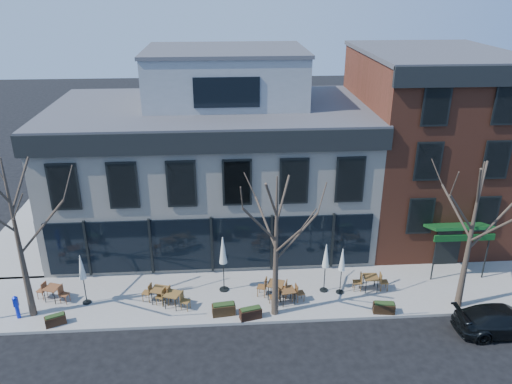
{
  "coord_description": "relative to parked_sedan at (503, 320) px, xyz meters",
  "views": [
    {
      "loc": [
        0.77,
        -23.46,
        14.87
      ],
      "look_at": [
        2.5,
        2.0,
        3.96
      ],
      "focal_mm": 35.0,
      "sensor_mm": 36.0,
      "label": 1
    }
  ],
  "objects": [
    {
      "name": "cafe_set_0",
      "position": [
        -21.07,
        3.7,
        -0.02
      ],
      "size": [
        1.79,
        0.99,
        0.92
      ],
      "color": "brown",
      "rests_on": "sidewalk_front"
    },
    {
      "name": "umbrella_4",
      "position": [
        -6.72,
        3.38,
        1.31
      ],
      "size": [
        0.41,
        0.41,
        2.55
      ],
      "color": "black",
      "rests_on": "sidewalk_front"
    },
    {
      "name": "tree_corner",
      "position": [
        -21.7,
        2.59,
        3.61
      ],
      "size": [
        3.93,
        3.98,
        7.92
      ],
      "color": "#382B21",
      "rests_on": "sidewalk_front"
    },
    {
      "name": "call_box",
      "position": [
        -22.31,
        2.37,
        0.16
      ],
      "size": [
        0.24,
        0.24,
        1.23
      ],
      "color": "#0D1FB5",
      "rests_on": "sidewalk_front"
    },
    {
      "name": "parked_sedan",
      "position": [
        0.0,
        0.0,
        0.0
      ],
      "size": [
        4.43,
        1.83,
        1.28
      ],
      "primitive_type": "imported",
      "rotation": [
        0.0,
        0.0,
        1.58
      ],
      "color": "black",
      "rests_on": "ground"
    },
    {
      "name": "red_brick_building",
      "position": [
        -0.21,
        10.77,
        4.99
      ],
      "size": [
        8.2,
        11.78,
        11.18
      ],
      "color": "brown",
      "rests_on": "ground"
    },
    {
      "name": "cafe_set_2",
      "position": [
        -15.1,
        2.74,
        -0.01
      ],
      "size": [
        1.81,
        1.06,
        0.94
      ],
      "color": "brown",
      "rests_on": "sidewalk_front"
    },
    {
      "name": "tree_mid",
      "position": [
        -10.2,
        1.89,
        3.15
      ],
      "size": [
        3.5,
        3.55,
        7.04
      ],
      "color": "#382B21",
      "rests_on": "sidewalk_front"
    },
    {
      "name": "cafe_set_3",
      "position": [
        -10.03,
        3.18,
        0.03
      ],
      "size": [
        1.98,
        1.07,
        1.02
      ],
      "color": "brown",
      "rests_on": "sidewalk_front"
    },
    {
      "name": "corner_building",
      "position": [
        -13.14,
        10.86,
        4.08
      ],
      "size": [
        18.39,
        10.39,
        11.1
      ],
      "color": "silver",
      "rests_on": "ground"
    },
    {
      "name": "ground",
      "position": [
        -13.21,
        5.79,
        -0.64
      ],
      "size": [
        120.0,
        120.0,
        0.0
      ],
      "primitive_type": "plane",
      "color": "black",
      "rests_on": "ground"
    },
    {
      "name": "planter_3",
      "position": [
        -5.0,
        1.59,
        -0.21
      ],
      "size": [
        1.06,
        0.54,
        0.57
      ],
      "color": "black",
      "rests_on": "sidewalk_front"
    },
    {
      "name": "planter_0",
      "position": [
        -20.41,
        1.74,
        -0.24
      ],
      "size": [
        0.99,
        0.71,
        0.52
      ],
      "color": "#311C10",
      "rests_on": "sidewalk_front"
    },
    {
      "name": "umbrella_3",
      "position": [
        -7.5,
        3.6,
        1.41
      ],
      "size": [
        0.43,
        0.43,
        2.7
      ],
      "color": "black",
      "rests_on": "sidewalk_front"
    },
    {
      "name": "cafe_set_4",
      "position": [
        -9.53,
        2.68,
        -0.0
      ],
      "size": [
        1.85,
        0.85,
        0.95
      ],
      "color": "brown",
      "rests_on": "sidewalk_front"
    },
    {
      "name": "planter_2",
      "position": [
        -11.39,
        1.59,
        -0.21
      ],
      "size": [
        1.09,
        0.65,
        0.57
      ],
      "color": "black",
      "rests_on": "sidewalk_front"
    },
    {
      "name": "cafe_set_5",
      "position": [
        -5.12,
        3.51,
        0.0
      ],
      "size": [
        1.85,
        0.77,
        0.97
      ],
      "color": "brown",
      "rests_on": "sidewalk_front"
    },
    {
      "name": "umbrella_2",
      "position": [
        -12.61,
        4.01,
        1.67
      ],
      "size": [
        0.49,
        0.49,
        3.07
      ],
      "color": "black",
      "rests_on": "sidewalk_front"
    },
    {
      "name": "planter_1",
      "position": [
        -12.65,
        1.96,
        -0.19
      ],
      "size": [
        1.14,
        0.57,
        0.61
      ],
      "color": "#312110",
      "rests_on": "sidewalk_front"
    },
    {
      "name": "cafe_set_1",
      "position": [
        -15.78,
        3.15,
        0.0
      ],
      "size": [
        1.87,
        0.96,
        0.96
      ],
      "color": "brown",
      "rests_on": "sidewalk_front"
    },
    {
      "name": "sidewalk_side",
      "position": [
        -24.46,
        11.79,
        -0.57
      ],
      "size": [
        4.5,
        12.0,
        0.15
      ],
      "primitive_type": "cube",
      "color": "gray",
      "rests_on": "ground"
    },
    {
      "name": "tree_right",
      "position": [
        -1.2,
        1.89,
        3.38
      ],
      "size": [
        3.72,
        3.77,
        7.48
      ],
      "color": "#382B21",
      "rests_on": "sidewalk_front"
    },
    {
      "name": "sidewalk_front",
      "position": [
        -9.96,
        3.64,
        -0.57
      ],
      "size": [
        33.5,
        4.7,
        0.15
      ],
      "primitive_type": "cube",
      "color": "gray",
      "rests_on": "ground"
    },
    {
      "name": "umbrella_0",
      "position": [
        -19.39,
        3.35,
        1.42
      ],
      "size": [
        0.43,
        0.43,
        2.7
      ],
      "color": "black",
      "rests_on": "sidewalk_front"
    }
  ]
}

